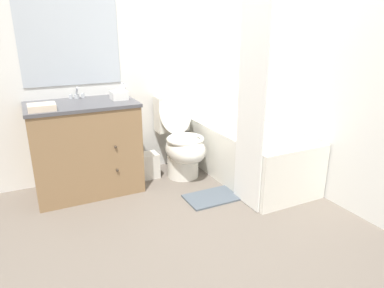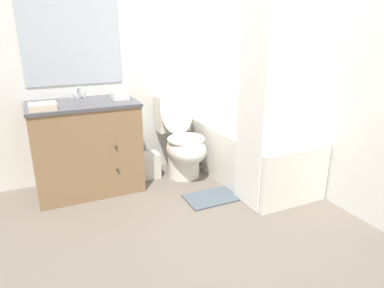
# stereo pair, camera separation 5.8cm
# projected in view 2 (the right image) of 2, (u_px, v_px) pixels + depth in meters

# --- Properties ---
(ground_plane) EXTENTS (14.00, 14.00, 0.00)m
(ground_plane) POSITION_uv_depth(u_px,v_px,m) (218.00, 238.00, 2.54)
(ground_plane) COLOR #6B6056
(wall_back) EXTENTS (8.00, 0.06, 2.50)m
(wall_back) POSITION_uv_depth(u_px,v_px,m) (145.00, 52.00, 3.48)
(wall_back) COLOR silver
(wall_back) RESTS_ON ground_plane
(wall_right) EXTENTS (0.05, 2.55, 2.50)m
(wall_right) POSITION_uv_depth(u_px,v_px,m) (293.00, 53.00, 3.29)
(wall_right) COLOR silver
(wall_right) RESTS_ON ground_plane
(vanity_cabinet) EXTENTS (0.95, 0.60, 0.85)m
(vanity_cabinet) POSITION_uv_depth(u_px,v_px,m) (87.00, 146.00, 3.19)
(vanity_cabinet) COLOR olive
(vanity_cabinet) RESTS_ON ground_plane
(sink_faucet) EXTENTS (0.14, 0.12, 0.12)m
(sink_faucet) POSITION_uv_depth(u_px,v_px,m) (78.00, 94.00, 3.23)
(sink_faucet) COLOR silver
(sink_faucet) RESTS_ON vanity_cabinet
(toilet) EXTENTS (0.38, 0.70, 0.90)m
(toilet) POSITION_uv_depth(u_px,v_px,m) (182.00, 143.00, 3.53)
(toilet) COLOR silver
(toilet) RESTS_ON ground_plane
(bathtub) EXTENTS (0.69, 1.42, 0.52)m
(bathtub) POSITION_uv_depth(u_px,v_px,m) (250.00, 153.00, 3.51)
(bathtub) COLOR silver
(bathtub) RESTS_ON ground_plane
(shower_curtain) EXTENTS (0.02, 0.37, 1.86)m
(shower_curtain) POSITION_uv_depth(u_px,v_px,m) (251.00, 100.00, 2.73)
(shower_curtain) COLOR white
(shower_curtain) RESTS_ON ground_plane
(wastebasket) EXTENTS (0.20, 0.17, 0.26)m
(wastebasket) POSITION_uv_depth(u_px,v_px,m) (149.00, 165.00, 3.55)
(wastebasket) COLOR silver
(wastebasket) RESTS_ON ground_plane
(tissue_box) EXTENTS (0.14, 0.15, 0.10)m
(tissue_box) POSITION_uv_depth(u_px,v_px,m) (120.00, 95.00, 3.18)
(tissue_box) COLOR white
(tissue_box) RESTS_ON vanity_cabinet
(soap_dispenser) EXTENTS (0.06, 0.06, 0.15)m
(soap_dispenser) POSITION_uv_depth(u_px,v_px,m) (124.00, 91.00, 3.25)
(soap_dispenser) COLOR silver
(soap_dispenser) RESTS_ON vanity_cabinet
(hand_towel_folded) EXTENTS (0.21, 0.17, 0.05)m
(hand_towel_folded) POSITION_uv_depth(u_px,v_px,m) (43.00, 106.00, 2.77)
(hand_towel_folded) COLOR beige
(hand_towel_folded) RESTS_ON vanity_cabinet
(bath_towel_folded) EXTENTS (0.31, 0.18, 0.11)m
(bath_towel_folded) POSITION_uv_depth(u_px,v_px,m) (270.00, 139.00, 2.96)
(bath_towel_folded) COLOR white
(bath_towel_folded) RESTS_ON bathtub
(bath_mat) EXTENTS (0.56, 0.31, 0.02)m
(bath_mat) POSITION_uv_depth(u_px,v_px,m) (216.00, 197.00, 3.15)
(bath_mat) COLOR #4C5660
(bath_mat) RESTS_ON ground_plane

